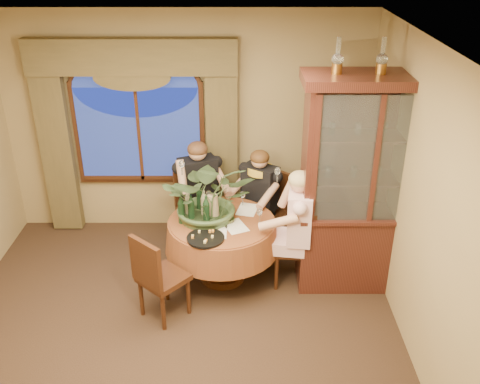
{
  "coord_description": "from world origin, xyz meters",
  "views": [
    {
      "loc": [
        0.65,
        -3.8,
        3.65
      ],
      "look_at": [
        0.65,
        1.25,
        1.1
      ],
      "focal_mm": 40.0,
      "sensor_mm": 36.0,
      "label": 1
    }
  ],
  "objects_px": {
    "centerpiece_plant": "(209,166)",
    "olive_bowl": "(228,220)",
    "person_pink": "(299,230)",
    "stoneware_vase": "(213,206)",
    "wine_bottle_4": "(188,203)",
    "wine_bottle_1": "(206,210)",
    "chair_right": "(293,245)",
    "wine_bottle_2": "(191,209)",
    "wine_bottle_3": "(200,199)",
    "person_back": "(199,195)",
    "dining_table": "(222,250)",
    "wine_bottle_0": "(204,204)",
    "chair_front_left": "(163,276)",
    "wine_bottle_5": "(181,209)",
    "person_scarf": "(260,200)",
    "chair_back_right": "(268,212)",
    "oil_lamp_right": "(427,56)",
    "chair_back": "(196,210)",
    "oil_lamp_left": "(338,56)",
    "china_cabinet": "(367,187)",
    "oil_lamp_center": "(383,56)"
  },
  "relations": [
    {
      "from": "centerpiece_plant",
      "to": "olive_bowl",
      "type": "xyz_separation_m",
      "value": [
        0.19,
        -0.11,
        -0.6
      ]
    },
    {
      "from": "person_pink",
      "to": "stoneware_vase",
      "type": "xyz_separation_m",
      "value": [
        -0.93,
        0.2,
        0.19
      ]
    },
    {
      "from": "stoneware_vase",
      "to": "wine_bottle_4",
      "type": "bearing_deg",
      "value": 177.15
    },
    {
      "from": "stoneware_vase",
      "to": "centerpiece_plant",
      "type": "bearing_deg",
      "value": 178.23
    },
    {
      "from": "olive_bowl",
      "to": "wine_bottle_1",
      "type": "height_order",
      "value": "wine_bottle_1"
    },
    {
      "from": "chair_right",
      "to": "wine_bottle_2",
      "type": "bearing_deg",
      "value": 92.91
    },
    {
      "from": "wine_bottle_2",
      "to": "wine_bottle_3",
      "type": "relative_size",
      "value": 1.0
    },
    {
      "from": "person_back",
      "to": "olive_bowl",
      "type": "height_order",
      "value": "person_back"
    },
    {
      "from": "dining_table",
      "to": "wine_bottle_0",
      "type": "bearing_deg",
      "value": 161.14
    },
    {
      "from": "dining_table",
      "to": "person_pink",
      "type": "distance_m",
      "value": 0.9
    },
    {
      "from": "chair_front_left",
      "to": "person_pink",
      "type": "relative_size",
      "value": 0.69
    },
    {
      "from": "stoneware_vase",
      "to": "wine_bottle_5",
      "type": "relative_size",
      "value": 0.82
    },
    {
      "from": "dining_table",
      "to": "stoneware_vase",
      "type": "bearing_deg",
      "value": 141.19
    },
    {
      "from": "centerpiece_plant",
      "to": "person_scarf",
      "type": "bearing_deg",
      "value": 45.59
    },
    {
      "from": "wine_bottle_0",
      "to": "wine_bottle_2",
      "type": "bearing_deg",
      "value": -143.74
    },
    {
      "from": "person_scarf",
      "to": "chair_back_right",
      "type": "bearing_deg",
      "value": -134.06
    },
    {
      "from": "chair_back_right",
      "to": "person_back",
      "type": "height_order",
      "value": "person_back"
    },
    {
      "from": "olive_bowl",
      "to": "centerpiece_plant",
      "type": "bearing_deg",
      "value": 151.57
    },
    {
      "from": "person_back",
      "to": "wine_bottle_5",
      "type": "relative_size",
      "value": 4.23
    },
    {
      "from": "chair_front_left",
      "to": "person_pink",
      "type": "distance_m",
      "value": 1.52
    },
    {
      "from": "oil_lamp_right",
      "to": "stoneware_vase",
      "type": "bearing_deg",
      "value": 175.91
    },
    {
      "from": "chair_back",
      "to": "wine_bottle_5",
      "type": "height_order",
      "value": "wine_bottle_5"
    },
    {
      "from": "chair_right",
      "to": "chair_back_right",
      "type": "xyz_separation_m",
      "value": [
        -0.24,
        0.74,
        0.0
      ]
    },
    {
      "from": "chair_back",
      "to": "stoneware_vase",
      "type": "bearing_deg",
      "value": 85.45
    },
    {
      "from": "oil_lamp_left",
      "to": "chair_back",
      "type": "relative_size",
      "value": 0.35
    },
    {
      "from": "oil_lamp_right",
      "to": "chair_back_right",
      "type": "relative_size",
      "value": 0.35
    },
    {
      "from": "person_pink",
      "to": "centerpiece_plant",
      "type": "xyz_separation_m",
      "value": [
        -0.96,
        0.2,
        0.67
      ]
    },
    {
      "from": "person_back",
      "to": "wine_bottle_0",
      "type": "distance_m",
      "value": 0.7
    },
    {
      "from": "chair_back_right",
      "to": "wine_bottle_0",
      "type": "height_order",
      "value": "wine_bottle_0"
    },
    {
      "from": "olive_bowl",
      "to": "wine_bottle_5",
      "type": "distance_m",
      "value": 0.52
    },
    {
      "from": "chair_right",
      "to": "centerpiece_plant",
      "type": "xyz_separation_m",
      "value": [
        -0.91,
        0.14,
        0.89
      ]
    },
    {
      "from": "dining_table",
      "to": "chair_right",
      "type": "relative_size",
      "value": 1.31
    },
    {
      "from": "china_cabinet",
      "to": "wine_bottle_3",
      "type": "xyz_separation_m",
      "value": [
        -1.77,
        0.27,
        -0.27
      ]
    },
    {
      "from": "chair_back",
      "to": "wine_bottle_0",
      "type": "xyz_separation_m",
      "value": [
        0.15,
        -0.68,
        0.44
      ]
    },
    {
      "from": "stoneware_vase",
      "to": "wine_bottle_1",
      "type": "xyz_separation_m",
      "value": [
        -0.06,
        -0.13,
        0.03
      ]
    },
    {
      "from": "wine_bottle_1",
      "to": "chair_back_right",
      "type": "bearing_deg",
      "value": 46.39
    },
    {
      "from": "dining_table",
      "to": "chair_right",
      "type": "xyz_separation_m",
      "value": [
        0.78,
        -0.06,
        0.1
      ]
    },
    {
      "from": "oil_lamp_right",
      "to": "olive_bowl",
      "type": "distance_m",
      "value": 2.58
    },
    {
      "from": "wine_bottle_3",
      "to": "wine_bottle_4",
      "type": "height_order",
      "value": "same"
    },
    {
      "from": "china_cabinet",
      "to": "centerpiece_plant",
      "type": "relative_size",
      "value": 2.22
    },
    {
      "from": "oil_lamp_right",
      "to": "stoneware_vase",
      "type": "relative_size",
      "value": 1.25
    },
    {
      "from": "stoneware_vase",
      "to": "wine_bottle_5",
      "type": "bearing_deg",
      "value": -160.07
    },
    {
      "from": "centerpiece_plant",
      "to": "wine_bottle_4",
      "type": "bearing_deg",
      "value": 177.03
    },
    {
      "from": "oil_lamp_left",
      "to": "oil_lamp_center",
      "type": "xyz_separation_m",
      "value": [
        0.41,
        0.0,
        0.0
      ]
    },
    {
      "from": "chair_right",
      "to": "person_pink",
      "type": "xyz_separation_m",
      "value": [
        0.05,
        -0.05,
        0.22
      ]
    },
    {
      "from": "oil_lamp_left",
      "to": "wine_bottle_3",
      "type": "bearing_deg",
      "value": 168.77
    },
    {
      "from": "oil_lamp_right",
      "to": "wine_bottle_4",
      "type": "relative_size",
      "value": 1.03
    },
    {
      "from": "oil_lamp_right",
      "to": "centerpiece_plant",
      "type": "bearing_deg",
      "value": 175.94
    },
    {
      "from": "person_pink",
      "to": "wine_bottle_0",
      "type": "height_order",
      "value": "person_pink"
    },
    {
      "from": "wine_bottle_0",
      "to": "wine_bottle_2",
      "type": "distance_m",
      "value": 0.16
    }
  ]
}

